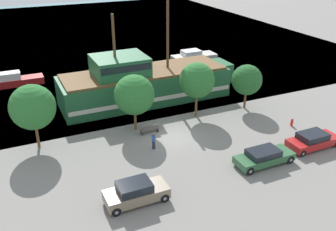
# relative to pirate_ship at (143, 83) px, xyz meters

# --- Properties ---
(ground_plane) EXTENTS (160.00, 160.00, 0.00)m
(ground_plane) POSITION_rel_pirate_ship_xyz_m (-0.79, -9.18, -2.02)
(ground_plane) COLOR gray
(water_surface) EXTENTS (80.00, 80.00, 0.00)m
(water_surface) POSITION_rel_pirate_ship_xyz_m (-0.79, 34.82, -2.02)
(water_surface) COLOR teal
(water_surface) RESTS_ON ground
(pirate_ship) EXTENTS (19.68, 5.91, 10.79)m
(pirate_ship) POSITION_rel_pirate_ship_xyz_m (0.00, 0.00, 0.00)
(pirate_ship) COLOR #1E5633
(pirate_ship) RESTS_ON water_surface
(moored_boat_dockside) EXTENTS (6.61, 2.50, 1.59)m
(moored_boat_dockside) POSITION_rel_pirate_ship_xyz_m (12.06, 10.82, -1.42)
(moored_boat_dockside) COLOR #B7B2A8
(moored_boat_dockside) RESTS_ON water_surface
(moored_boat_outer) EXTENTS (6.99, 1.87, 1.70)m
(moored_boat_outer) POSITION_rel_pirate_ship_xyz_m (-12.95, 10.86, -1.39)
(moored_boat_outer) COLOR maroon
(moored_boat_outer) RESTS_ON water_surface
(parked_car_curb_front) EXTENTS (4.64, 1.93, 1.38)m
(parked_car_curb_front) POSITION_rel_pirate_ship_xyz_m (9.41, -15.87, -1.33)
(parked_car_curb_front) COLOR #B21E1E
(parked_car_curb_front) RESTS_ON ground_plane
(parked_car_curb_mid) EXTENTS (4.87, 1.88, 1.30)m
(parked_car_curb_mid) POSITION_rel_pirate_ship_xyz_m (3.93, -16.27, -1.35)
(parked_car_curb_mid) COLOR #2D5B38
(parked_car_curb_mid) RESTS_ON ground_plane
(parked_car_curb_rear) EXTENTS (4.34, 1.90, 1.58)m
(parked_car_curb_rear) POSITION_rel_pirate_ship_xyz_m (-6.97, -16.52, -1.25)
(parked_car_curb_rear) COLOR #7F705B
(parked_car_curb_rear) RESTS_ON ground_plane
(fire_hydrant) EXTENTS (0.42, 0.25, 0.76)m
(fire_hydrant) POSITION_rel_pirate_ship_xyz_m (10.60, -11.94, -1.61)
(fire_hydrant) COLOR red
(fire_hydrant) RESTS_ON ground_plane
(bench_promenade_east) EXTENTS (1.72, 0.45, 0.85)m
(bench_promenade_east) POSITION_rel_pirate_ship_xyz_m (-2.38, -7.68, -1.58)
(bench_promenade_east) COLOR #4C4742
(bench_promenade_east) RESTS_ON ground_plane
(pedestrian_walking_near) EXTENTS (0.32, 0.32, 1.54)m
(pedestrian_walking_near) POSITION_rel_pirate_ship_xyz_m (-3.13, -10.40, -1.25)
(pedestrian_walking_near) COLOR #232838
(pedestrian_walking_near) RESTS_ON ground_plane
(tree_row_east) EXTENTS (3.81, 3.81, 5.67)m
(tree_row_east) POSITION_rel_pirate_ship_xyz_m (-12.04, -5.96, 1.74)
(tree_row_east) COLOR brown
(tree_row_east) RESTS_ON ground_plane
(tree_row_mideast) EXTENTS (3.70, 3.70, 5.38)m
(tree_row_mideast) POSITION_rel_pirate_ship_xyz_m (-3.30, -6.37, 1.50)
(tree_row_mideast) COLOR brown
(tree_row_mideast) RESTS_ON ground_plane
(tree_row_midwest) EXTENTS (3.50, 3.50, 5.56)m
(tree_row_midwest) POSITION_rel_pirate_ship_xyz_m (3.32, -6.06, 1.79)
(tree_row_midwest) COLOR brown
(tree_row_midwest) RESTS_ON ground_plane
(tree_row_west) EXTENTS (3.15, 3.15, 4.74)m
(tree_row_west) POSITION_rel_pirate_ship_xyz_m (8.93, -6.53, 1.14)
(tree_row_west) COLOR brown
(tree_row_west) RESTS_ON ground_plane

